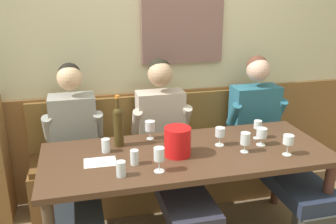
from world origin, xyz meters
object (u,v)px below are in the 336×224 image
Objects in this scene: person_center_right_seat at (170,151)px; wine_glass_near_bucket at (220,133)px; wine_bottle_green_tall at (118,125)px; water_tumbler_right at (106,146)px; wall_bench at (165,170)px; dining_table at (187,163)px; water_tumbler_left at (121,169)px; wine_glass_by_bottle at (288,141)px; person_right_seat at (76,159)px; person_left_seat at (271,141)px; wine_glass_mid_left at (159,155)px; wine_glass_mid_right at (258,126)px; water_tumbler_center at (135,157)px; wine_glass_right_end at (245,140)px; wine_glass_center_rear at (262,134)px; wine_glass_center_front at (150,127)px; ice_bucket at (178,142)px.

person_center_right_seat is 9.51× the size of wine_glass_near_bucket.
wine_bottle_green_tall reaches higher than water_tumbler_right.
wall_bench is at bearing 44.04° from wine_bottle_green_tall.
water_tumbler_left reaches higher than dining_table.
dining_table is 13.88× the size of wine_glass_by_bottle.
wall_bench is 0.91m from person_right_seat.
person_left_seat is at bearing 0.11° from person_center_right_seat.
wine_glass_mid_left is 1.65× the size of water_tumbler_right.
wine_glass_mid_right is at bearing -43.22° from wall_bench.
wall_bench is at bearing 113.43° from wine_glass_near_bucket.
water_tumbler_left is (-0.11, -0.14, -0.00)m from water_tumbler_center.
dining_table is 13.91× the size of wine_glass_right_end.
person_right_seat is at bearing 161.84° from wine_bottle_green_tall.
wine_glass_near_bucket is 1.05× the size of wine_glass_center_rear.
wine_glass_center_front is at bearing 146.44° from wine_glass_right_end.
ice_bucket is 0.27m from wine_glass_mid_left.
wall_bench is at bearing 90.00° from dining_table.
wall_bench is at bearing 74.03° from wine_glass_mid_left.
dining_table is at bearing 22.55° from ice_bucket.
water_tumbler_center is (0.38, -0.43, 0.17)m from person_right_seat.
wine_glass_by_bottle reaches higher than wine_glass_center_front.
wine_bottle_green_tall reaches higher than ice_bucket.
wine_glass_center_rear is at bearing -13.15° from wine_glass_near_bucket.
wine_bottle_green_tall is 1.18m from wine_glass_by_bottle.
wine_glass_center_front is 0.98× the size of wine_glass_by_bottle.
person_right_seat is (-0.77, 0.32, -0.03)m from dining_table.
wine_glass_near_bucket is at bearing -5.82° from water_tumbler_right.
wine_glass_mid_right is at bearing 9.19° from wine_glass_near_bucket.
water_tumbler_left is at bearing -154.21° from dining_table.
dining_table is 14.03× the size of wine_glass_mid_right.
wine_glass_by_bottle is (0.10, -0.20, 0.02)m from wine_glass_center_rear.
wine_bottle_green_tall reaches higher than wine_glass_near_bucket.
wine_glass_mid_left is at bearing 0.28° from water_tumbler_left.
wine_glass_center_rear is 1.31× the size of water_tumbler_center.
water_tumbler_center is at bearing -174.87° from wine_glass_center_rear.
person_left_seat is at bearing 18.60° from water_tumbler_center.
person_left_seat reaches higher than wine_bottle_green_tall.
person_left_seat is 13.17× the size of water_tumbler_right.
wine_glass_mid_right is (0.59, -0.55, 0.58)m from wall_bench.
wine_glass_center_rear is 1.33× the size of water_tumbler_right.
wine_glass_near_bucket reaches higher than water_tumbler_left.
wine_glass_mid_left is at bearing -130.63° from ice_bucket.
water_tumbler_right is at bearing -41.45° from person_right_seat.
wine_glass_center_rear reaches higher than dining_table.
person_right_seat is 0.59m from water_tumbler_center.
person_left_seat is at bearing 22.44° from water_tumbler_left.
ice_bucket reaches higher than dining_table.
wine_glass_center_front is (-0.13, 0.33, -0.00)m from ice_bucket.
water_tumbler_left is at bearing -178.75° from wine_glass_by_bottle.
dining_table is 20.21× the size of water_tumbler_center.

